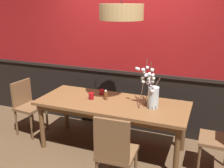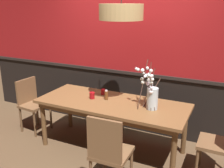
% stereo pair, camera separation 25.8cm
% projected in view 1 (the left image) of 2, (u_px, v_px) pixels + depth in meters
% --- Properties ---
extents(ground_plane, '(24.00, 24.00, 0.00)m').
position_uv_depth(ground_plane, '(112.00, 148.00, 3.93)').
color(ground_plane, brown).
extents(back_wall, '(6.06, 0.14, 2.83)m').
position_uv_depth(back_wall, '(130.00, 48.00, 4.21)').
color(back_wall, black).
rests_on(back_wall, ground).
extents(dining_table, '(2.15, 0.87, 0.75)m').
position_uv_depth(dining_table, '(112.00, 107.00, 3.73)').
color(dining_table, brown).
rests_on(dining_table, ground).
extents(chair_near_side_right, '(0.44, 0.45, 0.96)m').
position_uv_depth(chair_near_side_right, '(115.00, 150.00, 2.90)').
color(chair_near_side_right, brown).
rests_on(chair_near_side_right, ground).
extents(chair_head_east_end, '(0.39, 0.41, 0.92)m').
position_uv_depth(chair_head_east_end, '(222.00, 136.00, 3.23)').
color(chair_head_east_end, brown).
rests_on(chair_head_east_end, ground).
extents(chair_head_west_end, '(0.43, 0.46, 0.89)m').
position_uv_depth(chair_head_west_end, '(27.00, 104.00, 4.29)').
color(chair_head_west_end, brown).
rests_on(chair_head_west_end, ground).
extents(chair_far_side_left, '(0.47, 0.43, 0.97)m').
position_uv_depth(chair_far_side_left, '(114.00, 95.00, 4.60)').
color(chair_far_side_left, brown).
rests_on(chair_far_side_left, ground).
extents(vase_with_blossoms, '(0.35, 0.38, 0.63)m').
position_uv_depth(vase_with_blossoms, '(152.00, 93.00, 3.46)').
color(vase_with_blossoms, silver).
rests_on(vase_with_blossoms, dining_table).
extents(candle_holder_nearer_center, '(0.08, 0.08, 0.10)m').
position_uv_depth(candle_holder_nearer_center, '(91.00, 96.00, 3.80)').
color(candle_holder_nearer_center, '#9E0F14').
rests_on(candle_holder_nearer_center, dining_table).
extents(candle_holder_nearer_edge, '(0.07, 0.07, 0.08)m').
position_uv_depth(candle_holder_nearer_edge, '(102.00, 92.00, 3.99)').
color(candle_holder_nearer_edge, '#9E0F14').
rests_on(candle_holder_nearer_edge, dining_table).
extents(condiment_bottle, '(0.05, 0.05, 0.14)m').
position_uv_depth(condiment_bottle, '(106.00, 95.00, 3.78)').
color(condiment_bottle, brown).
rests_on(condiment_bottle, dining_table).
extents(pendant_lamp, '(0.56, 0.56, 0.94)m').
position_uv_depth(pendant_lamp, '(121.00, 12.00, 3.28)').
color(pendant_lamp, tan).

